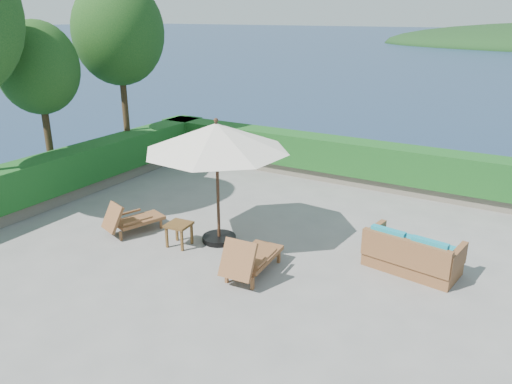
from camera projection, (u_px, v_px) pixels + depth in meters
The scene contains 14 objects.
ground at pixel (227, 245), 11.32m from camera, with size 12.00×12.00×0.00m, color gray.
foundation at pixel (228, 304), 11.85m from camera, with size 12.00×12.00×3.00m, color #554D44.
ocean at pixel (229, 355), 12.34m from camera, with size 600.00×600.00×0.00m, color #192E4D.
planter_wall_far at pixel (324, 173), 15.81m from camera, with size 12.00×0.60×0.36m, color gray.
planter_wall_left at pixel (60, 195), 13.92m from camera, with size 0.60×12.00×0.36m, color gray.
hedge_far at pixel (325, 153), 15.58m from camera, with size 12.40×0.90×1.00m, color #134216.
hedge_left at pixel (56, 172), 13.70m from camera, with size 0.90×12.40×1.00m, color #134216.
tree_mid at pixel (38, 69), 13.57m from camera, with size 2.20×2.20×4.83m.
tree_far at pixel (118, 33), 15.28m from camera, with size 2.80×2.80×6.03m.
patio_umbrella at pixel (216, 138), 10.73m from camera, with size 4.04×4.04×2.88m.
lounge_left at pixel (131, 219), 11.88m from camera, with size 1.02×1.54×0.82m.
lounge_right at pixel (250, 258), 9.90m from camera, with size 0.80×1.67×0.94m.
side_table at pixel (179, 227), 11.17m from camera, with size 0.56×0.56×0.55m.
wicker_loveseat at pixel (411, 255), 10.11m from camera, with size 1.97×1.21×0.91m.
Camera 1 is at (5.75, -8.50, 4.99)m, focal length 35.00 mm.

